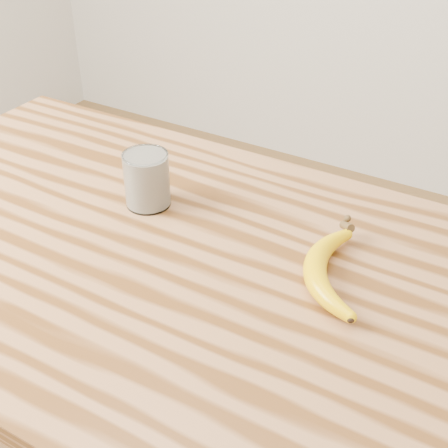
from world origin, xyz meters
The scene contains 3 objects.
table centered at (0.00, 0.00, 0.77)m, with size 1.20×0.80×0.90m.
smoothie_glass centered at (-0.04, 0.11, 0.95)m, with size 0.09×0.09×0.11m.
banana centered at (0.32, 0.06, 0.92)m, with size 0.12×0.31×0.04m, color #E8B100, non-canonical shape.
Camera 1 is at (0.60, -0.69, 1.54)m, focal length 50.00 mm.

